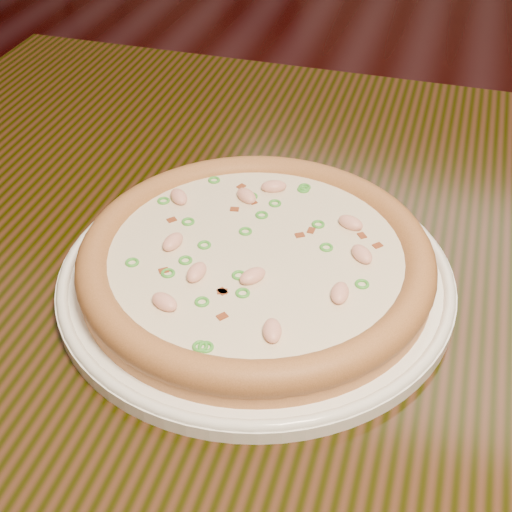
# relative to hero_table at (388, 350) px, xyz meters

# --- Properties ---
(hero_table) EXTENTS (1.20, 0.80, 0.75)m
(hero_table) POSITION_rel_hero_table_xyz_m (0.00, 0.00, 0.00)
(hero_table) COLOR black
(hero_table) RESTS_ON ground
(plate) EXTENTS (0.34, 0.34, 0.02)m
(plate) POSITION_rel_hero_table_xyz_m (-0.12, -0.05, 0.11)
(plate) COLOR white
(plate) RESTS_ON hero_table
(pizza) EXTENTS (0.30, 0.30, 0.03)m
(pizza) POSITION_rel_hero_table_xyz_m (-0.12, -0.05, 0.13)
(pizza) COLOR #CD8B4A
(pizza) RESTS_ON plate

